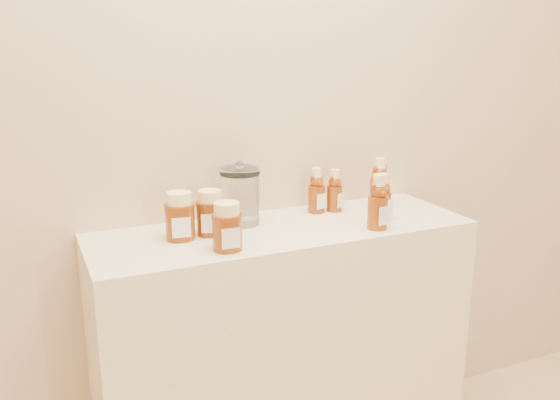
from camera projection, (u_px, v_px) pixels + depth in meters
name	position (u px, v px, depth m)	size (l,w,h in m)	color
wall_back	(258.00, 77.00, 1.91)	(3.50, 0.02, 2.70)	tan
display_table	(283.00, 357.00, 1.97)	(1.20, 0.40, 0.90)	beige
bear_bottle_back_left	(316.00, 187.00, 1.99)	(0.06, 0.06, 0.17)	#672808
bear_bottle_back_mid	(335.00, 188.00, 2.01)	(0.06, 0.06, 0.16)	#672808
bear_bottle_back_right	(379.00, 180.00, 2.04)	(0.07, 0.07, 0.20)	#672808
bear_bottle_front_left	(378.00, 198.00, 1.81)	(0.07, 0.07, 0.19)	#672808
bear_bottle_front_right	(383.00, 193.00, 1.92)	(0.06, 0.06, 0.17)	#672808
honey_jar_left	(180.00, 216.00, 1.73)	(0.09, 0.09, 0.14)	#672808
honey_jar_back	(210.00, 213.00, 1.77)	(0.09, 0.09, 0.14)	#672808
honey_jar_front	(227.00, 226.00, 1.64)	(0.09, 0.09, 0.14)	#672808
glass_canister	(240.00, 194.00, 1.86)	(0.13, 0.13, 0.20)	white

